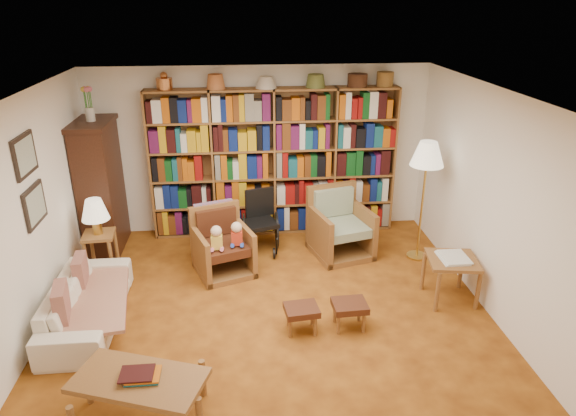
{
  "coord_description": "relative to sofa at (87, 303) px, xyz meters",
  "views": [
    {
      "loc": [
        -0.29,
        -4.95,
        3.4
      ],
      "look_at": [
        0.24,
        0.6,
        1.09
      ],
      "focal_mm": 32.0,
      "sensor_mm": 36.0,
      "label": 1
    }
  ],
  "objects": [
    {
      "name": "armchair_sage",
      "position": [
        3.12,
        1.46,
        0.11
      ],
      "size": [
        0.96,
        0.97,
        0.94
      ],
      "color": "brown",
      "rests_on": "floor"
    },
    {
      "name": "curio_cabinet",
      "position": [
        -0.2,
        1.91,
        0.7
      ],
      "size": [
        0.5,
        0.95,
        2.4
      ],
      "color": "#3B1C10",
      "rests_on": "floor"
    },
    {
      "name": "sofa",
      "position": [
        0.0,
        0.0,
        0.0
      ],
      "size": [
        1.72,
        0.68,
        0.5
      ],
      "primitive_type": "imported",
      "rotation": [
        0.0,
        0.0,
        1.58
      ],
      "color": "silver",
      "rests_on": "floor"
    },
    {
      "name": "cushion_right",
      "position": [
        -0.13,
        -0.35,
        0.2
      ],
      "size": [
        0.2,
        0.41,
        0.39
      ],
      "primitive_type": "cube",
      "rotation": [
        0.0,
        0.0,
        0.2
      ],
      "color": "maroon",
      "rests_on": "sofa"
    },
    {
      "name": "bookshelf",
      "position": [
        2.25,
        2.24,
        0.92
      ],
      "size": [
        3.6,
        0.3,
        2.42
      ],
      "color": "brown",
      "rests_on": "floor"
    },
    {
      "name": "floor",
      "position": [
        2.05,
        -0.09,
        -0.25
      ],
      "size": [
        5.0,
        5.0,
        0.0
      ],
      "primitive_type": "plane",
      "color": "#A95F1A",
      "rests_on": "ground"
    },
    {
      "name": "sofa_throw",
      "position": [
        0.05,
        0.0,
        0.05
      ],
      "size": [
        0.99,
        1.54,
        0.04
      ],
      "primitive_type": "cube",
      "rotation": [
        0.0,
        0.0,
        0.16
      ],
      "color": "beige",
      "rests_on": "sofa"
    },
    {
      "name": "footstool_a",
      "position": [
        2.35,
        -0.39,
        -0.0
      ],
      "size": [
        0.39,
        0.34,
        0.3
      ],
      "color": "#482313",
      "rests_on": "floor"
    },
    {
      "name": "wheelchair",
      "position": [
        2.0,
        1.66,
        0.15
      ],
      "size": [
        0.53,
        0.7,
        0.87
      ],
      "color": "black",
      "rests_on": "floor"
    },
    {
      "name": "side_table_papers",
      "position": [
        4.19,
        0.08,
        0.21
      ],
      "size": [
        0.64,
        0.64,
        0.58
      ],
      "color": "brown",
      "rests_on": "floor"
    },
    {
      "name": "armchair_leather",
      "position": [
        1.49,
        1.08,
        0.11
      ],
      "size": [
        0.93,
        0.92,
        0.88
      ],
      "color": "brown",
      "rests_on": "floor"
    },
    {
      "name": "coffee_table",
      "position": [
        0.84,
        -1.5,
        0.13
      ],
      "size": [
        1.22,
        0.89,
        0.48
      ],
      "color": "brown",
      "rests_on": "floor"
    },
    {
      "name": "wall_front",
      "position": [
        2.05,
        -2.59,
        1.0
      ],
      "size": [
        5.0,
        0.0,
        5.0
      ],
      "primitive_type": "plane",
      "rotation": [
        -1.57,
        0.0,
        0.0
      ],
      "color": "white",
      "rests_on": "floor"
    },
    {
      "name": "wall_right",
      "position": [
        4.55,
        -0.09,
        1.0
      ],
      "size": [
        0.0,
        5.0,
        5.0
      ],
      "primitive_type": "plane",
      "rotation": [
        1.57,
        0.0,
        -1.57
      ],
      "color": "white",
      "rests_on": "floor"
    },
    {
      "name": "wall_back",
      "position": [
        2.05,
        2.41,
        1.0
      ],
      "size": [
        5.0,
        0.0,
        5.0
      ],
      "primitive_type": "plane",
      "rotation": [
        1.57,
        0.0,
        0.0
      ],
      "color": "white",
      "rests_on": "floor"
    },
    {
      "name": "side_table_lamp",
      "position": [
        -0.1,
        1.13,
        0.17
      ],
      "size": [
        0.42,
        0.42,
        0.57
      ],
      "color": "brown",
      "rests_on": "floor"
    },
    {
      "name": "table_lamp",
      "position": [
        -0.1,
        1.13,
        0.64
      ],
      "size": [
        0.35,
        0.35,
        0.47
      ],
      "color": "gold",
      "rests_on": "side_table_lamp"
    },
    {
      "name": "cushion_left",
      "position": [
        -0.13,
        0.35,
        0.2
      ],
      "size": [
        0.16,
        0.38,
        0.37
      ],
      "primitive_type": "cube",
      "rotation": [
        0.0,
        0.0,
        0.11
      ],
      "color": "maroon",
      "rests_on": "sofa"
    },
    {
      "name": "wall_left",
      "position": [
        -0.45,
        -0.09,
        1.0
      ],
      "size": [
        0.0,
        5.0,
        5.0
      ],
      "primitive_type": "plane",
      "rotation": [
        1.57,
        0.0,
        1.57
      ],
      "color": "white",
      "rests_on": "floor"
    },
    {
      "name": "footstool_b",
      "position": [
        2.88,
        -0.37,
        0.01
      ],
      "size": [
        0.38,
        0.33,
        0.31
      ],
      "color": "#482313",
      "rests_on": "floor"
    },
    {
      "name": "floor_lamp",
      "position": [
        4.18,
        1.17,
        1.19
      ],
      "size": [
        0.44,
        0.44,
        1.67
      ],
      "color": "gold",
      "rests_on": "floor"
    },
    {
      "name": "ceiling",
      "position": [
        2.05,
        -0.09,
        2.25
      ],
      "size": [
        5.0,
        5.0,
        0.0
      ],
      "primitive_type": "plane",
      "rotation": [
        3.14,
        0.0,
        0.0
      ],
      "color": "white",
      "rests_on": "wall_back"
    },
    {
      "name": "framed_pictures",
      "position": [
        -0.43,
        0.21,
        1.37
      ],
      "size": [
        0.03,
        0.52,
        0.97
      ],
      "color": "black",
      "rests_on": "wall_left"
    }
  ]
}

